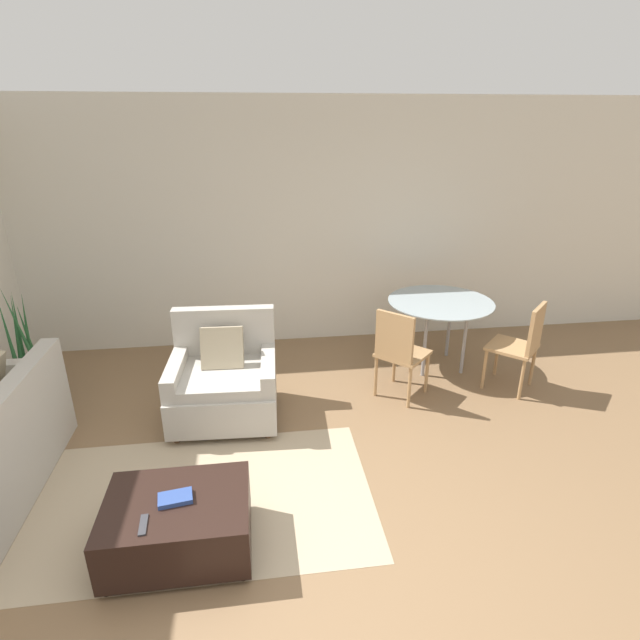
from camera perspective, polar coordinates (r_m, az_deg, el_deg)
The scene contains 11 objects.
ground_plane at distance 3.26m, azimuth -1.83°, elevation -27.99°, with size 20.00×20.00×0.00m, color brown.
wall_back at distance 5.72m, azimuth -5.78°, elevation 10.53°, with size 12.00×0.06×2.75m.
area_rug at distance 3.84m, azimuth -12.98°, elevation -19.25°, with size 2.36×1.46×0.01m.
armchair at distance 4.53m, azimuth -10.90°, elevation -6.82°, with size 0.95×0.88×0.92m.
ottoman at distance 3.40m, azimuth -15.86°, elevation -21.41°, with size 0.86×0.64×0.38m.
book_stack at distance 3.28m, azimuth -16.21°, elevation -18.97°, with size 0.22×0.15×0.03m.
tv_remote_primary at distance 3.18m, azimuth -19.55°, elevation -21.19°, with size 0.05×0.16×0.01m.
potted_plant at distance 5.53m, azimuth -30.18°, elevation -5.44°, with size 0.44×0.44×1.16m.
dining_table at distance 5.37m, azimuth 13.55°, elevation 1.28°, with size 1.09×1.09×0.74m.
dining_chair_near_left at distance 4.70m, azimuth 9.01°, elevation -3.28°, with size 0.59×0.59×0.90m.
dining_chair_near_right at distance 5.17m, azimuth 22.13°, elevation -2.29°, with size 0.59×0.59×0.90m.
Camera 1 is at (-0.19, -2.09, 2.50)m, focal length 28.00 mm.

